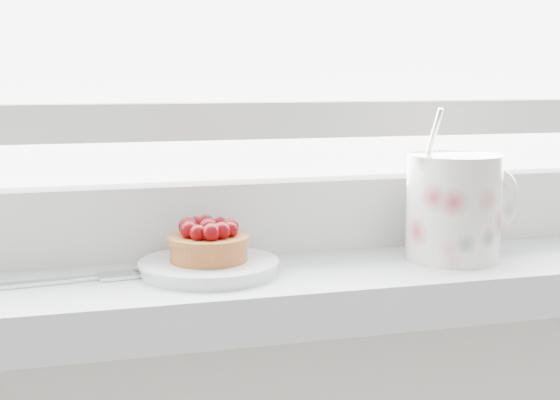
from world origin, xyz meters
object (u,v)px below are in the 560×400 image
object	(u,v)px
saucer	(209,267)
floral_mug	(456,205)
raspberry_tart	(208,242)
fork	(51,282)

from	to	relation	value
saucer	floral_mug	xyz separation A→B (m)	(0.24, -0.01, 0.05)
raspberry_tart	fork	xyz separation A→B (m)	(-0.13, 0.00, -0.03)
raspberry_tart	floral_mug	size ratio (longest dim) A/B	0.50
saucer	raspberry_tart	size ratio (longest dim) A/B	1.73
raspberry_tart	saucer	bearing A→B (deg)	-84.10
saucer	floral_mug	world-z (taller)	floral_mug
saucer	fork	distance (m)	0.13
raspberry_tart	fork	world-z (taller)	raspberry_tart
saucer	raspberry_tart	distance (m)	0.02
floral_mug	fork	world-z (taller)	floral_mug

